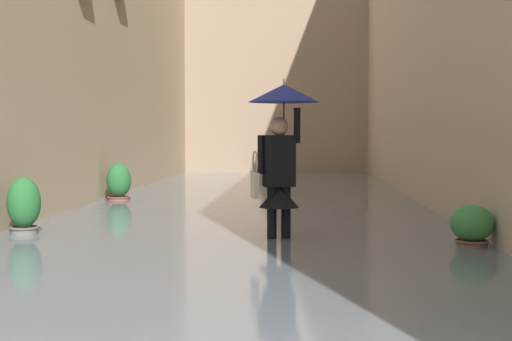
{
  "coord_description": "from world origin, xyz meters",
  "views": [
    {
      "loc": [
        -0.85,
        2.05,
        1.51
      ],
      "look_at": [
        -0.23,
        -7.96,
        1.0
      ],
      "focal_mm": 50.92,
      "sensor_mm": 36.0,
      "label": 1
    }
  ],
  "objects_px": {
    "person_wading": "(281,138)",
    "potted_plant_mid_right": "(119,186)",
    "potted_plant_far_left": "(472,231)",
    "potted_plant_far_right": "(24,211)"
  },
  "relations": [
    {
      "from": "person_wading",
      "to": "potted_plant_mid_right",
      "type": "bearing_deg",
      "value": -56.8
    },
    {
      "from": "person_wading",
      "to": "potted_plant_far_left",
      "type": "distance_m",
      "value": 2.53
    },
    {
      "from": "person_wading",
      "to": "potted_plant_mid_right",
      "type": "height_order",
      "value": "person_wading"
    },
    {
      "from": "potted_plant_far_right",
      "to": "potted_plant_far_left",
      "type": "xyz_separation_m",
      "value": [
        -5.58,
        0.66,
        -0.12
      ]
    },
    {
      "from": "potted_plant_far_right",
      "to": "potted_plant_mid_right",
      "type": "relative_size",
      "value": 1.03
    },
    {
      "from": "potted_plant_far_left",
      "to": "potted_plant_far_right",
      "type": "bearing_deg",
      "value": -6.75
    },
    {
      "from": "potted_plant_mid_right",
      "to": "potted_plant_far_right",
      "type": "bearing_deg",
      "value": 90.1
    },
    {
      "from": "person_wading",
      "to": "potted_plant_mid_right",
      "type": "xyz_separation_m",
      "value": [
        3.35,
        -5.12,
        -0.98
      ]
    },
    {
      "from": "person_wading",
      "to": "potted_plant_far_right",
      "type": "xyz_separation_m",
      "value": [
        3.34,
        -0.16,
        -0.95
      ]
    },
    {
      "from": "potted_plant_mid_right",
      "to": "person_wading",
      "type": "bearing_deg",
      "value": 123.2
    }
  ]
}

